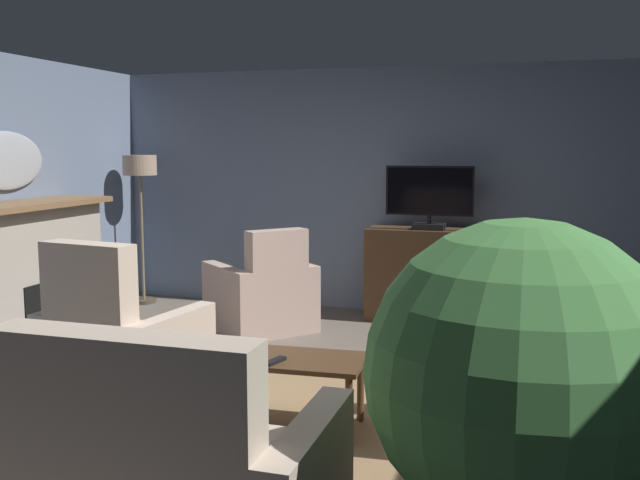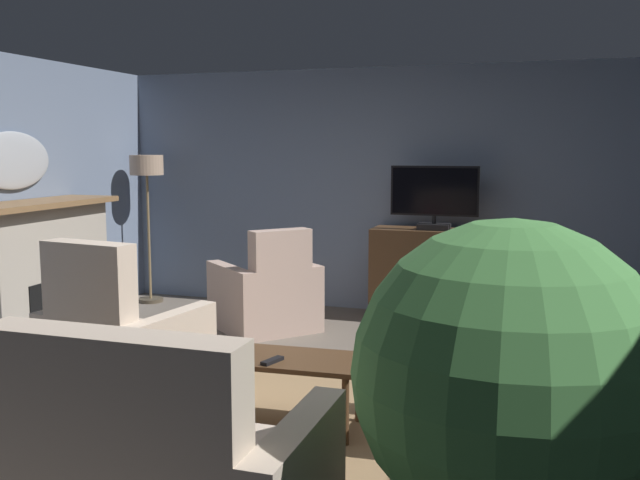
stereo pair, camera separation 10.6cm
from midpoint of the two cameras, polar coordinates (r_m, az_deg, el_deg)
The scene contains 16 objects.
ground_plane at distance 4.91m, azimuth -0.49°, elevation -13.48°, with size 6.77×6.47×0.04m, color #665B51.
wall_back at distance 7.49m, azimuth 6.81°, elevation 3.95°, with size 6.77×0.10×2.57m, color slate.
rug_central at distance 4.71m, azimuth -2.89°, elevation -14.12°, with size 2.53×2.12×0.01m, color #8E704C.
fireplace at distance 6.81m, azimuth -21.16°, elevation -2.60°, with size 0.91×1.64×1.27m.
wall_mirror_oval at distance 6.87m, azimuth -23.15°, elevation 5.92°, with size 0.06×0.94×0.52m, color #B2B7BF.
tv_cabinet at distance 7.17m, azimuth 9.58°, elevation -3.01°, with size 1.24×0.48×0.93m.
television at distance 7.02m, azimuth 9.66°, elevation 3.54°, with size 0.86×0.20×0.63m.
coffee_table at distance 4.43m, azimuth -1.93°, elevation -10.18°, with size 0.94×0.52×0.45m.
tv_remote at distance 4.31m, azimuth -3.17°, elevation -9.72°, with size 0.17×0.05×0.02m, color black.
sofa_floral at distance 3.26m, azimuth -12.39°, elevation -18.17°, with size 1.41×0.91×1.04m.
armchair_by_fireplace at distance 6.79m, azimuth -3.90°, elevation -4.58°, with size 1.21×1.20×1.00m.
armchair_angled_to_table at distance 4.37m, azimuth 16.45°, elevation -11.39°, with size 0.90×0.84×1.11m.
armchair_facing_sofa at distance 5.14m, azimuth -15.18°, elevation -8.49°, with size 1.04×0.98×1.13m.
potted_plant_on_hearth_side at distance 2.87m, azimuth 16.00°, elevation -10.60°, with size 1.21×1.21×1.48m.
cat at distance 6.12m, azimuth -11.45°, elevation -8.34°, with size 0.55×0.42×0.18m.
floor_lamp at distance 8.08m, azimuth -13.44°, elevation 4.74°, with size 0.37×0.37×1.66m.
Camera 2 is at (1.52, -4.33, 1.74)m, focal length 39.60 mm.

